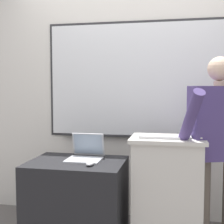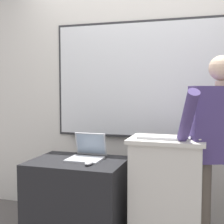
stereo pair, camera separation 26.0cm
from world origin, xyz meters
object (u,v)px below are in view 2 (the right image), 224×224
lectern_podium (166,196)px  laptop (88,152)px  wireless_keyboard (164,138)px  computer_mouse_by_keyboard (199,139)px  person_presenter (220,143)px  side_desk (78,201)px  computer_mouse_by_laptop (89,163)px

lectern_podium → laptop: 0.78m
wireless_keyboard → computer_mouse_by_keyboard: size_ratio=4.07×
laptop → person_presenter: bearing=-1.2°
lectern_podium → computer_mouse_by_keyboard: 0.55m
lectern_podium → person_presenter: 0.60m
side_desk → person_presenter: 1.30m
side_desk → computer_mouse_by_keyboard: 1.19m
computer_mouse_by_laptop → lectern_podium: bearing=13.7°
laptop → wireless_keyboard: bearing=-10.5°
lectern_podium → computer_mouse_by_laptop: 0.68m
wireless_keyboard → computer_mouse_by_laptop: 0.64m
person_presenter → laptop: (-1.11, 0.02, -0.15)m
person_presenter → wireless_keyboard: (-0.42, -0.10, 0.04)m
computer_mouse_by_laptop → computer_mouse_by_keyboard: (0.86, 0.09, 0.23)m
lectern_podium → person_presenter: person_presenter is taller
person_presenter → computer_mouse_by_laptop: 1.05m
lectern_podium → computer_mouse_by_keyboard: (0.25, -0.06, 0.49)m
lectern_podium → laptop: size_ratio=3.11×
side_desk → computer_mouse_by_laptop: (0.15, -0.13, 0.38)m
side_desk → person_presenter: size_ratio=0.51×
lectern_podium → wireless_keyboard: 0.49m
person_presenter → wireless_keyboard: bearing=175.1°
side_desk → wireless_keyboard: size_ratio=2.01×
computer_mouse_by_keyboard → computer_mouse_by_laptop: bearing=-174.3°
laptop → wireless_keyboard: size_ratio=0.75×
computer_mouse_by_laptop → computer_mouse_by_keyboard: bearing=5.7°
wireless_keyboard → computer_mouse_by_keyboard: (0.27, -0.01, 0.01)m
lectern_podium → wireless_keyboard: wireless_keyboard is taller
side_desk → computer_mouse_by_laptop: 0.43m
person_presenter → wireless_keyboard: 0.43m
person_presenter → wireless_keyboard: size_ratio=3.93×
wireless_keyboard → lectern_podium: bearing=69.4°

